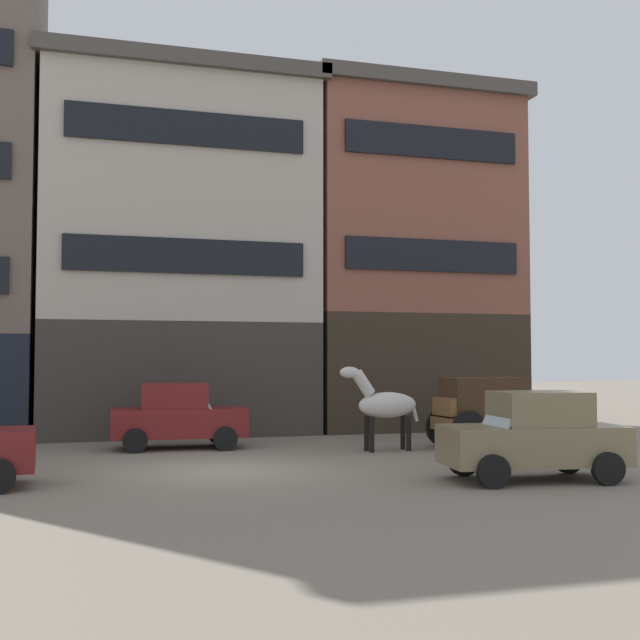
{
  "coord_description": "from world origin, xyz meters",
  "views": [
    {
      "loc": [
        -2.9,
        -17.7,
        2.51
      ],
      "look_at": [
        2.84,
        2.1,
        3.52
      ],
      "focal_mm": 44.42,
      "sensor_mm": 36.0,
      "label": 1
    }
  ],
  "objects_px": {
    "cargo_wagon": "(482,407)",
    "draft_horse": "(384,404)",
    "sedan_light": "(178,416)",
    "sedan_parked_curb": "(534,436)",
    "pedestrian_officer": "(464,405)"
  },
  "relations": [
    {
      "from": "cargo_wagon",
      "to": "draft_horse",
      "type": "height_order",
      "value": "draft_horse"
    },
    {
      "from": "sedan_light",
      "to": "sedan_parked_curb",
      "type": "height_order",
      "value": "same"
    },
    {
      "from": "cargo_wagon",
      "to": "sedan_light",
      "type": "xyz_separation_m",
      "value": [
        -8.29,
        2.16,
        -0.23
      ]
    },
    {
      "from": "draft_horse",
      "to": "sedan_parked_curb",
      "type": "bearing_deg",
      "value": -78.99
    },
    {
      "from": "cargo_wagon",
      "to": "pedestrian_officer",
      "type": "distance_m",
      "value": 3.62
    },
    {
      "from": "sedan_parked_curb",
      "to": "pedestrian_officer",
      "type": "bearing_deg",
      "value": 72.0
    },
    {
      "from": "cargo_wagon",
      "to": "pedestrian_officer",
      "type": "height_order",
      "value": "cargo_wagon"
    },
    {
      "from": "draft_horse",
      "to": "sedan_parked_curb",
      "type": "xyz_separation_m",
      "value": [
        1.12,
        -5.76,
        -0.36
      ]
    },
    {
      "from": "pedestrian_officer",
      "to": "sedan_light",
      "type": "bearing_deg",
      "value": -172.37
    },
    {
      "from": "sedan_light",
      "to": "cargo_wagon",
      "type": "bearing_deg",
      "value": -14.61
    },
    {
      "from": "cargo_wagon",
      "to": "sedan_parked_curb",
      "type": "distance_m",
      "value": 6.05
    },
    {
      "from": "draft_horse",
      "to": "sedan_light",
      "type": "height_order",
      "value": "draft_horse"
    },
    {
      "from": "draft_horse",
      "to": "cargo_wagon",
      "type": "bearing_deg",
      "value": 0.07
    },
    {
      "from": "draft_horse",
      "to": "pedestrian_officer",
      "type": "height_order",
      "value": "draft_horse"
    },
    {
      "from": "cargo_wagon",
      "to": "draft_horse",
      "type": "bearing_deg",
      "value": -179.93
    }
  ]
}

